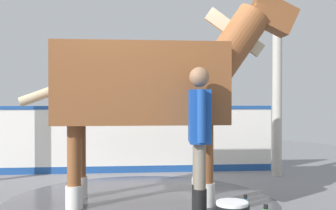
{
  "coord_description": "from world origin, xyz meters",
  "views": [
    {
      "loc": [
        2.71,
        4.49,
        1.28
      ],
      "look_at": [
        -0.17,
        0.69,
        1.22
      ],
      "focal_mm": 43.54,
      "sensor_mm": 36.0,
      "label": 1
    }
  ],
  "objects": [
    {
      "name": "ground_plane",
      "position": [
        0.0,
        0.0,
        -0.01
      ],
      "size": [
        16.0,
        16.0,
        0.02
      ],
      "primitive_type": "cube",
      "color": "gray"
    },
    {
      "name": "wet_patch",
      "position": [
        -0.09,
        0.22,
        0.0
      ],
      "size": [
        3.43,
        3.43,
        0.0
      ],
      "primitive_type": "cylinder",
      "color": "#4C4C54",
      "rests_on": "ground"
    },
    {
      "name": "barrier_wall",
      "position": [
        -1.19,
        -1.55,
        0.54
      ],
      "size": [
        4.15,
        2.61,
        1.17
      ],
      "color": "white",
      "rests_on": "ground"
    },
    {
      "name": "roof_post_near",
      "position": [
        -2.89,
        0.14,
        1.44
      ],
      "size": [
        0.16,
        0.16,
        2.89
      ],
      "primitive_type": "cylinder",
      "color": "#B7B2A8",
      "rests_on": "ground"
    },
    {
      "name": "horse",
      "position": [
        -0.2,
        0.29,
        1.47
      ],
      "size": [
        3.08,
        2.13,
        2.66
      ],
      "rotation": [
        0.0,
        0.0,
        2.59
      ],
      "color": "brown",
      "rests_on": "ground"
    },
    {
      "name": "handler",
      "position": [
        -0.25,
        1.15,
        0.94
      ],
      "size": [
        0.46,
        0.55,
        1.64
      ],
      "rotation": [
        0.0,
        0.0,
        5.63
      ],
      "color": "black",
      "rests_on": "ground"
    },
    {
      "name": "bottle_shampoo",
      "position": [
        -0.62,
        1.49,
        0.11
      ],
      "size": [
        0.06,
        0.06,
        0.25
      ],
      "color": "#3399CC",
      "rests_on": "ground"
    }
  ]
}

